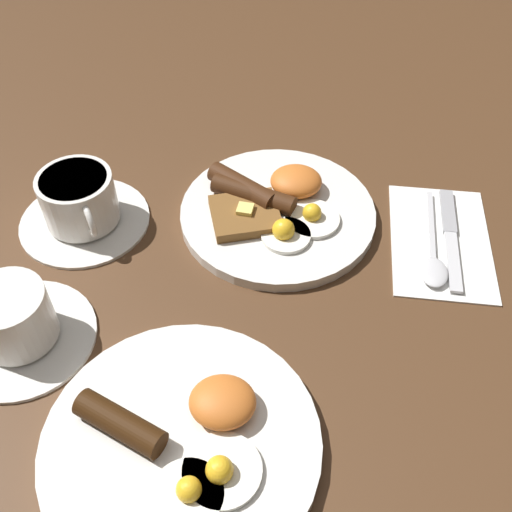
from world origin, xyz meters
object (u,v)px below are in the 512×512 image
object	(u,v)px
breakfast_plate_far	(186,441)
teacup_near	(83,205)
breakfast_plate_near	(278,209)
knife	(452,232)
spoon	(436,262)
teacup_far	(17,323)

from	to	relation	value
breakfast_plate_far	teacup_near	distance (m)	0.35
breakfast_plate_near	knife	world-z (taller)	breakfast_plate_near
breakfast_plate_near	teacup_near	size ratio (longest dim) A/B	1.52
teacup_near	spoon	distance (m)	0.45
teacup_far	knife	distance (m)	0.54
teacup_far	breakfast_plate_far	bearing A→B (deg)	149.50
teacup_far	spoon	distance (m)	0.49
teacup_near	teacup_far	xyz separation A→B (m)	(0.03, 0.19, -0.00)
breakfast_plate_near	teacup_far	xyz separation A→B (m)	(0.28, 0.21, 0.02)
breakfast_plate_near	knife	size ratio (longest dim) A/B	1.42
breakfast_plate_far	teacup_far	size ratio (longest dim) A/B	1.66
teacup_near	teacup_far	size ratio (longest dim) A/B	1.04
breakfast_plate_near	teacup_far	world-z (taller)	teacup_far
breakfast_plate_far	knife	bearing A→B (deg)	-135.30
breakfast_plate_far	breakfast_plate_near	bearing A→B (deg)	-103.59
teacup_far	knife	bearing A→B (deg)	-159.62
breakfast_plate_far	teacup_near	world-z (taller)	teacup_near
knife	spoon	size ratio (longest dim) A/B	1.05
teacup_far	knife	world-z (taller)	teacup_far
spoon	breakfast_plate_near	bearing A→B (deg)	-105.66
teacup_near	breakfast_plate_near	bearing A→B (deg)	-174.44
breakfast_plate_near	teacup_near	distance (m)	0.25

